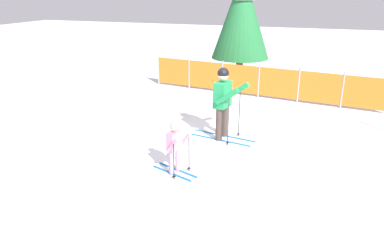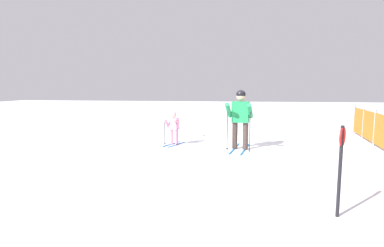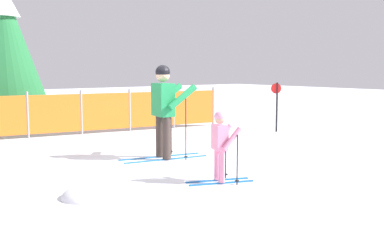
# 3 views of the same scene
# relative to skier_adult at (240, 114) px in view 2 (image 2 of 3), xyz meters

# --- Properties ---
(ground_plane) EXTENTS (60.00, 60.00, 0.00)m
(ground_plane) POSITION_rel_skier_adult_xyz_m (-0.18, -0.13, -1.08)
(ground_plane) COLOR white
(skier_adult) EXTENTS (1.74, 0.84, 1.80)m
(skier_adult) POSITION_rel_skier_adult_xyz_m (0.00, 0.00, 0.00)
(skier_adult) COLOR #1966B2
(skier_adult) RESTS_ON ground_plane
(skier_child) EXTENTS (1.05, 0.61, 1.10)m
(skier_child) POSITION_rel_skier_adult_xyz_m (-0.43, -2.13, -0.44)
(skier_child) COLOR #1966B2
(skier_child) RESTS_ON ground_plane
(trail_marker) EXTENTS (0.25, 0.17, 1.34)m
(trail_marker) POSITION_rel_skier_adult_xyz_m (4.60, 1.33, -0.24)
(trail_marker) COLOR black
(trail_marker) RESTS_ON ground_plane
(snow_mound) EXTENTS (0.95, 0.81, 0.38)m
(snow_mound) POSITION_rel_skier_adult_xyz_m (-2.31, -1.70, -1.08)
(snow_mound) COLOR white
(snow_mound) RESTS_ON ground_plane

